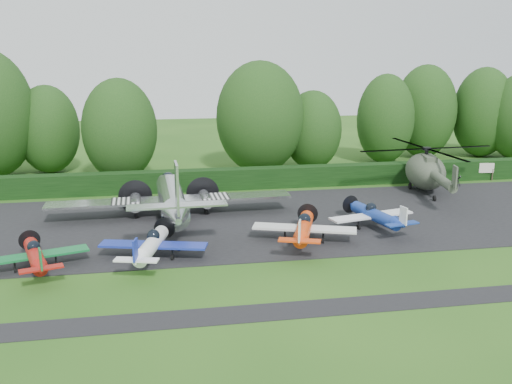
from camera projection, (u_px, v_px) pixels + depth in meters
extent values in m
plane|color=#204A14|center=(270.00, 268.00, 35.37)|extent=(160.00, 160.00, 0.00)
cube|color=black|center=(245.00, 222.00, 44.93)|extent=(70.00, 18.00, 0.01)
cube|color=black|center=(292.00, 311.00, 29.64)|extent=(70.00, 2.00, 0.00)
cube|color=black|center=(228.00, 189.00, 55.44)|extent=(90.00, 1.60, 2.00)
cylinder|color=silver|center=(172.00, 199.00, 45.04)|extent=(2.04, 10.65, 2.04)
cone|color=silver|center=(170.00, 182.00, 50.74)|extent=(2.04, 1.33, 2.04)
cone|color=silver|center=(174.00, 217.00, 38.83)|extent=(2.04, 2.66, 2.04)
sphere|color=black|center=(170.00, 180.00, 49.81)|extent=(1.33, 1.33, 1.33)
cube|color=silver|center=(171.00, 200.00, 45.95)|extent=(19.52, 2.13, 0.20)
cube|color=white|center=(126.00, 200.00, 45.33)|extent=(2.31, 2.22, 0.04)
cube|color=white|center=(215.00, 197.00, 46.52)|extent=(2.31, 2.22, 0.04)
cylinder|color=silver|center=(136.00, 202.00, 46.04)|extent=(0.98, 2.84, 0.98)
cylinder|color=silver|center=(206.00, 199.00, 46.99)|extent=(0.98, 2.84, 0.98)
cylinder|color=black|center=(137.00, 196.00, 47.95)|extent=(2.84, 0.03, 2.84)
cylinder|color=black|center=(204.00, 193.00, 48.90)|extent=(2.84, 0.03, 2.84)
cube|color=silver|center=(174.00, 206.00, 37.91)|extent=(6.65, 1.24, 0.12)
cube|color=silver|center=(174.00, 188.00, 37.36)|extent=(0.16, 1.95, 3.37)
cylinder|color=black|center=(136.00, 215.00, 45.94)|extent=(0.22, 0.80, 0.80)
cylinder|color=black|center=(207.00, 212.00, 46.89)|extent=(0.22, 0.80, 0.80)
cylinder|color=black|center=(176.00, 249.00, 38.29)|extent=(0.16, 0.39, 0.39)
cylinder|color=#A3160F|center=(35.00, 256.00, 34.67)|extent=(0.88, 5.04, 0.88)
sphere|color=black|center=(36.00, 246.00, 35.09)|extent=(0.77, 0.77, 0.77)
cube|color=#0F6630|center=(37.00, 255.00, 35.14)|extent=(6.42, 1.19, 0.13)
cube|color=#A3160F|center=(24.00, 271.00, 31.72)|extent=(2.38, 0.64, 0.09)
cube|color=#0F6630|center=(23.00, 261.00, 31.49)|extent=(0.09, 0.73, 1.19)
cylinder|color=black|center=(45.00, 239.00, 37.77)|extent=(1.38, 0.02, 1.38)
cylinder|color=black|center=(17.00, 268.00, 34.93)|extent=(0.13, 0.40, 0.40)
cylinder|color=black|center=(58.00, 266.00, 35.33)|extent=(0.13, 0.40, 0.40)
cylinder|color=black|center=(44.00, 255.00, 37.15)|extent=(0.11, 0.37, 0.37)
cylinder|color=white|center=(151.00, 245.00, 36.26)|extent=(0.95, 5.44, 0.95)
sphere|color=black|center=(151.00, 236.00, 36.72)|extent=(0.83, 0.83, 0.83)
cube|color=#1A2B9C|center=(151.00, 245.00, 36.77)|extent=(6.93, 1.29, 0.14)
cube|color=white|center=(151.00, 260.00, 33.08)|extent=(2.57, 0.69, 0.10)
cube|color=#1A2B9C|center=(150.00, 250.00, 32.83)|extent=(0.10, 0.79, 1.29)
cylinder|color=black|center=(151.00, 229.00, 39.62)|extent=(1.48, 0.02, 1.48)
cylinder|color=black|center=(132.00, 258.00, 36.55)|extent=(0.14, 0.44, 0.44)
cylinder|color=black|center=(172.00, 256.00, 36.98)|extent=(0.14, 0.44, 0.44)
cylinder|color=black|center=(152.00, 246.00, 38.94)|extent=(0.12, 0.40, 0.40)
cylinder|color=#E73F0D|center=(304.00, 228.00, 39.54)|extent=(0.99, 5.70, 0.99)
sphere|color=black|center=(302.00, 219.00, 40.02)|extent=(0.87, 0.87, 0.87)
cube|color=silver|center=(302.00, 228.00, 40.07)|extent=(7.25, 1.35, 0.15)
cube|color=#E73F0D|center=(317.00, 241.00, 36.21)|extent=(2.69, 0.73, 0.10)
cube|color=silver|center=(318.00, 231.00, 35.95)|extent=(0.10, 0.83, 1.35)
cylinder|color=black|center=(291.00, 214.00, 43.05)|extent=(1.55, 0.02, 1.55)
cylinder|color=black|center=(284.00, 241.00, 39.84)|extent=(0.15, 0.46, 0.46)
cylinder|color=black|center=(321.00, 239.00, 40.29)|extent=(0.15, 0.46, 0.46)
cylinder|color=black|center=(294.00, 230.00, 42.35)|extent=(0.12, 0.41, 0.41)
cylinder|color=navy|center=(375.00, 215.00, 42.86)|extent=(0.93, 5.35, 0.93)
sphere|color=black|center=(373.00, 208.00, 43.32)|extent=(0.82, 0.82, 0.82)
cube|color=white|center=(373.00, 215.00, 43.37)|extent=(6.81, 1.26, 0.14)
cube|color=navy|center=(393.00, 225.00, 39.74)|extent=(2.53, 0.68, 0.10)
cube|color=white|center=(394.00, 217.00, 39.49)|extent=(0.10, 0.78, 1.26)
cylinder|color=black|center=(359.00, 203.00, 46.16)|extent=(1.46, 0.02, 1.46)
cylinder|color=black|center=(357.00, 226.00, 43.15)|extent=(0.14, 0.43, 0.43)
cylinder|color=black|center=(389.00, 225.00, 43.57)|extent=(0.14, 0.43, 0.43)
cylinder|color=black|center=(363.00, 218.00, 45.50)|extent=(0.12, 0.39, 0.39)
ellipsoid|color=#3B4535|center=(425.00, 171.00, 53.87)|extent=(3.47, 6.36, 3.33)
cylinder|color=#3B4535|center=(452.00, 179.00, 49.01)|extent=(0.78, 6.67, 0.78)
cube|color=#3B4535|center=(475.00, 177.00, 45.47)|extent=(0.13, 1.00, 1.78)
cylinder|color=black|center=(427.00, 154.00, 53.46)|extent=(0.33, 0.33, 0.89)
cylinder|color=black|center=(427.00, 149.00, 53.34)|extent=(0.78, 0.78, 0.28)
cylinder|color=black|center=(427.00, 149.00, 53.34)|extent=(13.35, 13.35, 0.07)
cube|color=#3B4535|center=(431.00, 160.00, 52.71)|extent=(1.00, 2.22, 0.78)
ellipsoid|color=black|center=(417.00, 166.00, 55.54)|extent=(2.11, 2.11, 1.90)
cylinder|color=black|center=(409.00, 187.00, 54.94)|extent=(0.20, 0.62, 0.62)
cylinder|color=black|center=(430.00, 186.00, 55.31)|extent=(0.20, 0.62, 0.62)
cylinder|color=black|center=(442.00, 198.00, 50.89)|extent=(0.18, 0.53, 0.53)
cylinder|color=#3F3326|center=(464.00, 175.00, 58.68)|extent=(0.12, 0.12, 1.22)
cylinder|color=#3F3326|center=(491.00, 174.00, 59.19)|extent=(0.12, 0.12, 1.22)
cube|color=beige|center=(478.00, 168.00, 58.76)|extent=(3.25, 0.08, 1.01)
cylinder|color=black|center=(423.00, 142.00, 71.49)|extent=(0.70, 0.70, 3.76)
ellipsoid|color=#183E13|center=(425.00, 111.00, 70.55)|extent=(7.62, 7.62, 11.48)
cylinder|color=black|center=(122.00, 164.00, 58.92)|extent=(0.70, 0.70, 3.43)
ellipsoid|color=#183E13|center=(120.00, 130.00, 58.06)|extent=(7.60, 7.60, 10.48)
cylinder|color=black|center=(260.00, 154.00, 62.59)|extent=(0.70, 0.70, 3.97)
ellipsoid|color=#183E13|center=(260.00, 117.00, 61.60)|extent=(9.51, 9.51, 12.12)
cylinder|color=black|center=(312.00, 156.00, 64.55)|extent=(0.70, 0.70, 2.90)
ellipsoid|color=#183E13|center=(312.00, 130.00, 63.83)|extent=(6.53, 6.53, 8.85)
cylinder|color=black|center=(480.00, 142.00, 71.93)|extent=(0.70, 0.70, 3.65)
ellipsoid|color=#183E13|center=(483.00, 112.00, 71.02)|extent=(7.35, 7.35, 11.16)
cylinder|color=black|center=(384.00, 149.00, 67.77)|extent=(0.70, 0.70, 3.44)
ellipsoid|color=#183E13|center=(385.00, 119.00, 66.91)|extent=(6.68, 6.68, 10.52)
cylinder|color=black|center=(50.00, 159.00, 62.42)|extent=(0.70, 0.70, 3.13)
ellipsoid|color=#183E13|center=(48.00, 129.00, 61.64)|extent=(6.71, 6.71, 9.58)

